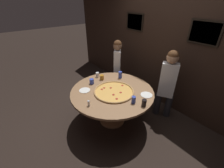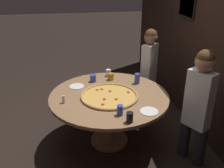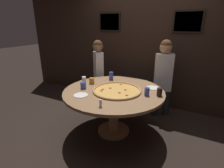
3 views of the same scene
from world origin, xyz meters
The scene contains 15 objects.
ground_plane centered at (0.00, 0.00, 0.00)m, with size 24.00×24.00×0.00m, color black.
back_wall centered at (0.00, 1.38, 1.30)m, with size 6.40×0.08×2.60m.
dining_table centered at (0.00, 0.00, 0.61)m, with size 1.55×1.55×0.74m.
giant_pizza centered at (0.06, -0.01, 0.75)m, with size 0.74×0.74×0.03m.
drink_cup_far_right centered at (-0.46, -0.16, 0.79)m, with size 0.09×0.09×0.10m, color #384CB7.
drink_cup_front_edge centered at (0.67, 0.11, 0.80)m, with size 0.08×0.08×0.12m, color black.
drink_cup_far_left centered at (-0.29, 0.46, 0.81)m, with size 0.08×0.08×0.15m, color #384CB7.
drink_cup_near_right centered at (-0.64, 0.10, 0.79)m, with size 0.07×0.07×0.10m, color white.
drink_cup_by_shaker centered at (0.51, 0.04, 0.80)m, with size 0.07×0.07×0.12m, color #384CB7.
drink_cup_beside_pizza centered at (-0.48, 0.11, 0.79)m, with size 0.09×0.09×0.10m, color #BC7A23.
white_plate_right_side centered at (0.50, 0.38, 0.74)m, with size 0.21×0.21×0.01m, color white.
white_plate_beside_cup centered at (-0.33, -0.40, 0.74)m, with size 0.21×0.21×0.01m, color white.
condiment_shaker centered at (0.12, -0.58, 0.79)m, with size 0.04×0.04×0.10m.
diner_side_right centered at (-0.78, 0.79, 0.80)m, with size 0.34×0.34×1.41m.
diner_centre_back centered at (0.53, 0.97, 0.83)m, with size 0.38×0.29×1.46m.
Camera 3 is at (1.16, -2.24, 1.72)m, focal length 28.00 mm.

